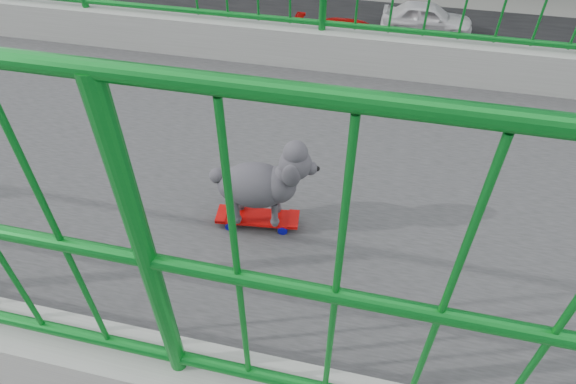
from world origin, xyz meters
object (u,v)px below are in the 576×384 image
(skateboard, at_px, (258,218))
(poodle, at_px, (261,182))
(car_3, at_px, (355,42))
(car_0, at_px, (425,229))
(car_4, at_px, (427,18))
(car_2, at_px, (566,110))

(skateboard, height_order, poodle, poodle)
(car_3, bearing_deg, skateboard, -176.95)
(car_0, bearing_deg, car_4, -179.50)
(skateboard, relative_size, car_0, 0.10)
(car_2, bearing_deg, car_3, 65.63)
(car_0, bearing_deg, skateboard, -16.88)
(car_3, bearing_deg, poodle, -176.85)
(car_2, relative_size, car_3, 0.94)
(skateboard, distance_m, car_0, 9.18)
(car_0, height_order, car_4, car_0)
(car_2, distance_m, car_4, 7.75)
(car_2, bearing_deg, poodle, 154.25)
(skateboard, bearing_deg, car_3, 176.12)
(car_0, relative_size, car_3, 0.91)
(skateboard, relative_size, car_4, 0.12)
(poodle, distance_m, car_0, 9.35)
(car_3, xyz_separation_m, car_4, (-3.20, 2.69, -0.07))
(poodle, xyz_separation_m, car_3, (-16.02, -0.88, -6.57))
(car_0, relative_size, car_4, 1.19)
(poodle, bearing_deg, car_0, 156.42)
(poodle, distance_m, car_4, 20.42)
(car_2, bearing_deg, skateboard, 154.16)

